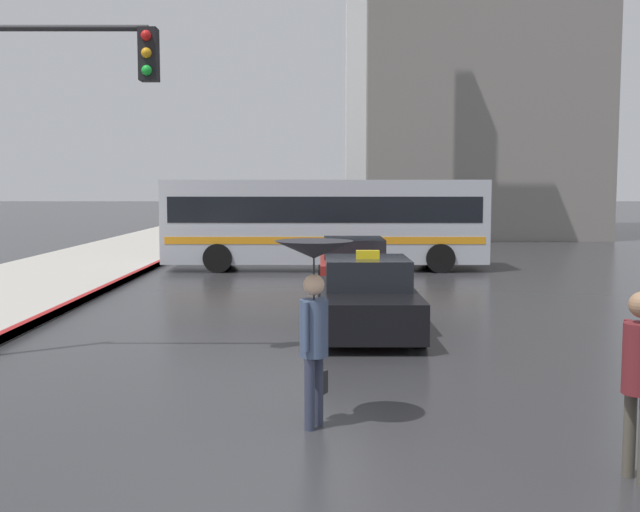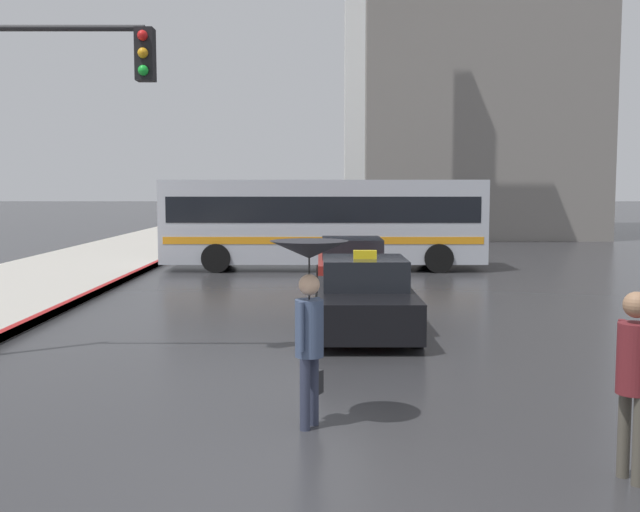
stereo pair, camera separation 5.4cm
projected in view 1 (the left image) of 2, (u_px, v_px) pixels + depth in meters
taxi at (366, 299)px, 14.35m from camera, size 1.91×4.08×1.60m
sedan_red at (353, 267)px, 20.00m from camera, size 1.91×4.45×1.44m
city_bus at (324, 220)px, 25.63m from camera, size 10.85×2.70×3.05m
pedestrian_with_umbrella at (313, 287)px, 8.57m from camera, size 0.90×0.90×2.18m
pedestrian_man at (639, 368)px, 7.03m from camera, size 0.39×0.48×1.82m
traffic_light at (16, 118)px, 11.56m from camera, size 3.77×0.38×5.52m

